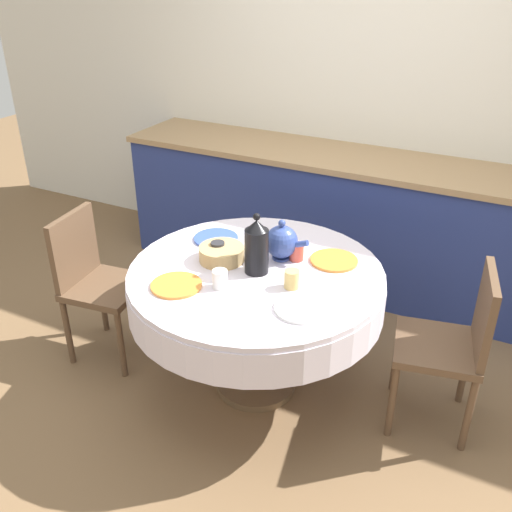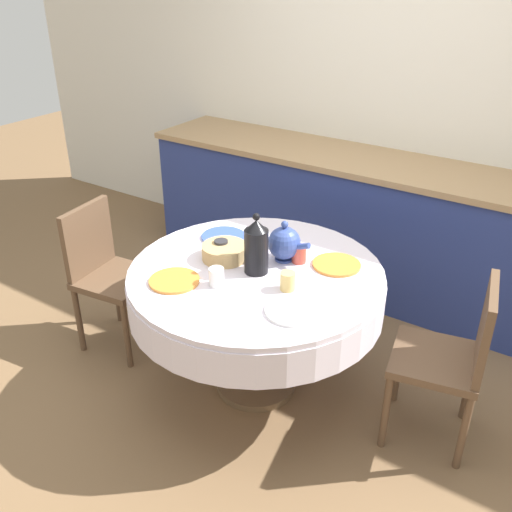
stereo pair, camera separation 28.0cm
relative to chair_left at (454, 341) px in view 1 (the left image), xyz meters
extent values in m
plane|color=brown|center=(-0.96, -0.20, -0.50)|extent=(12.00, 12.00, 0.00)
cube|color=silver|center=(-0.96, 1.50, 0.80)|extent=(7.00, 0.05, 2.60)
cube|color=navy|center=(-0.96, 1.16, -0.05)|extent=(3.20, 0.60, 0.90)
cube|color=#A37F56|center=(-0.96, 1.16, 0.42)|extent=(3.24, 0.64, 0.04)
cylinder|color=brown|center=(-0.96, -0.20, -0.48)|extent=(0.44, 0.44, 0.04)
cylinder|color=brown|center=(-0.96, -0.20, -0.22)|extent=(0.11, 0.11, 0.49)
cylinder|color=silver|center=(-0.96, -0.20, 0.12)|extent=(1.29, 1.29, 0.18)
cylinder|color=silver|center=(-0.96, -0.20, 0.22)|extent=(1.28, 1.28, 0.03)
cube|color=brown|center=(-0.07, -0.01, -0.05)|extent=(0.47, 0.47, 0.04)
cube|color=brown|center=(0.11, 0.02, 0.17)|extent=(0.11, 0.38, 0.41)
cylinder|color=brown|center=(-0.21, -0.22, -0.29)|extent=(0.04, 0.04, 0.43)
cylinder|color=brown|center=(-0.28, 0.12, -0.29)|extent=(0.04, 0.04, 0.43)
cylinder|color=brown|center=(0.14, -0.15, -0.29)|extent=(0.04, 0.04, 0.43)
cylinder|color=brown|center=(0.07, 0.19, -0.29)|extent=(0.04, 0.04, 0.43)
cube|color=brown|center=(-1.87, -0.31, -0.05)|extent=(0.45, 0.45, 0.04)
cube|color=brown|center=(-2.05, -0.34, 0.17)|extent=(0.08, 0.38, 0.41)
cylinder|color=brown|center=(-1.71, -0.12, -0.29)|extent=(0.04, 0.04, 0.43)
cylinder|color=brown|center=(-1.67, -0.47, -0.29)|extent=(0.04, 0.04, 0.43)
cylinder|color=brown|center=(-2.06, -0.16, -0.29)|extent=(0.04, 0.04, 0.43)
cylinder|color=brown|center=(-2.02, -0.51, -0.29)|extent=(0.04, 0.04, 0.43)
cylinder|color=orange|center=(-1.23, -0.51, 0.25)|extent=(0.24, 0.24, 0.01)
cylinder|color=white|center=(-1.04, -0.42, 0.28)|extent=(0.07, 0.07, 0.09)
cylinder|color=white|center=(-0.62, -0.42, 0.25)|extent=(0.24, 0.24, 0.01)
cylinder|color=#DBB766|center=(-0.74, -0.27, 0.28)|extent=(0.07, 0.07, 0.09)
cylinder|color=#3856AD|center=(-1.32, 0.01, 0.25)|extent=(0.24, 0.24, 0.01)
cylinder|color=#28282D|center=(-1.20, -0.17, 0.28)|extent=(0.07, 0.07, 0.09)
cylinder|color=orange|center=(-0.65, 0.06, 0.25)|extent=(0.24, 0.24, 0.01)
cylinder|color=#CC4C3D|center=(-0.83, -0.01, 0.28)|extent=(0.07, 0.07, 0.09)
cylinder|color=black|center=(-0.95, -0.21, 0.35)|extent=(0.12, 0.12, 0.23)
cone|color=black|center=(-0.95, -0.21, 0.49)|extent=(0.11, 0.11, 0.05)
sphere|color=black|center=(-0.95, -0.21, 0.54)|extent=(0.04, 0.04, 0.04)
cylinder|color=#33478E|center=(-0.90, -0.03, 0.25)|extent=(0.09, 0.09, 0.01)
sphere|color=#33478E|center=(-0.90, -0.03, 0.34)|extent=(0.17, 0.17, 0.17)
cylinder|color=#33478E|center=(-0.80, -0.03, 0.34)|extent=(0.10, 0.03, 0.06)
sphere|color=#33478E|center=(-0.90, -0.03, 0.44)|extent=(0.04, 0.04, 0.04)
cylinder|color=tan|center=(-1.17, -0.19, 0.28)|extent=(0.23, 0.23, 0.08)
camera|label=1|loc=(0.17, -2.40, 1.64)|focal=40.00mm
camera|label=2|loc=(0.41, -2.26, 1.64)|focal=40.00mm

